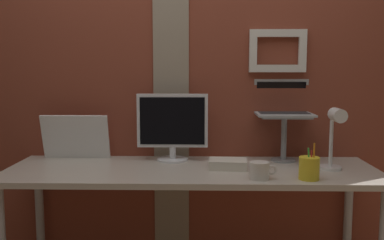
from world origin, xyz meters
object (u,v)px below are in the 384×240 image
at_px(desk_lamp, 335,132).
at_px(pen_cup, 309,168).
at_px(laptop, 283,105).
at_px(whiteboard_panel, 76,137).
at_px(coffee_mug, 260,170).
at_px(monitor, 172,124).

height_order(desk_lamp, pen_cup, desk_lamp).
height_order(laptop, whiteboard_panel, laptop).
xyz_separation_m(laptop, whiteboard_panel, (-1.22, -0.03, -0.19)).
relative_size(desk_lamp, coffee_mug, 2.56).
relative_size(monitor, laptop, 1.27).
relative_size(laptop, coffee_mug, 2.45).
bearing_deg(whiteboard_panel, monitor, -3.45).
bearing_deg(pen_cup, whiteboard_panel, 160.64).
xyz_separation_m(monitor, whiteboard_panel, (-0.58, 0.03, -0.08)).
bearing_deg(whiteboard_panel, desk_lamp, -11.20).
xyz_separation_m(monitor, laptop, (0.64, 0.06, 0.10)).
height_order(whiteboard_panel, desk_lamp, desk_lamp).
relative_size(pen_cup, coffee_mug, 1.36).
xyz_separation_m(desk_lamp, coffee_mug, (-0.40, -0.16, -0.16)).
xyz_separation_m(monitor, desk_lamp, (0.86, -0.25, -0.01)).
xyz_separation_m(whiteboard_panel, coffee_mug, (1.03, -0.45, -0.09)).
bearing_deg(pen_cup, monitor, 149.27).
bearing_deg(coffee_mug, laptop, 68.15).
bearing_deg(laptop, whiteboard_panel, -178.59).
xyz_separation_m(monitor, pen_cup, (0.69, -0.41, -0.16)).
height_order(laptop, pen_cup, laptop).
relative_size(monitor, whiteboard_panel, 1.03).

